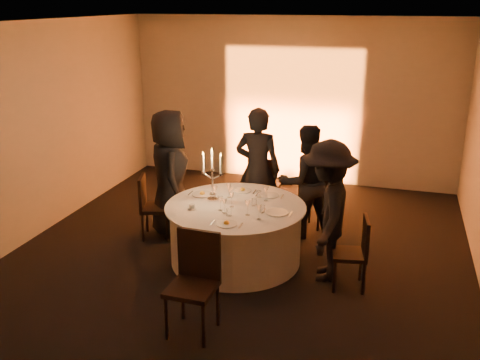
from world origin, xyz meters
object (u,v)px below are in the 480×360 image
(guest_right, at_px, (327,211))
(guest_back_left, at_px, (258,169))
(chair_left, at_px, (150,203))
(coffee_cup, at_px, (192,207))
(candelabra, at_px, (212,182))
(chair_right, at_px, (356,249))
(chair_front, at_px, (195,276))
(chair_back_left, at_px, (263,184))
(guest_left, at_px, (170,173))
(banquet_table, at_px, (236,233))
(chair_back_right, at_px, (327,197))
(guest_back_right, at_px, (305,181))

(guest_right, bearing_deg, guest_back_left, -140.39)
(chair_left, height_order, guest_back_left, guest_back_left)
(coffee_cup, height_order, candelabra, candelabra)
(chair_right, distance_m, chair_front, 1.99)
(chair_back_left, xyz_separation_m, chair_right, (1.57, -1.78, -0.06))
(chair_front, xyz_separation_m, guest_right, (1.12, 1.48, 0.27))
(chair_back_left, height_order, coffee_cup, chair_back_left)
(chair_back_left, bearing_deg, coffee_cup, 76.15)
(chair_left, bearing_deg, candelabra, -120.60)
(guest_back_left, bearing_deg, chair_right, 138.90)
(chair_back_left, bearing_deg, chair_right, 132.13)
(chair_back_left, xyz_separation_m, guest_right, (1.19, -1.62, 0.31))
(chair_front, bearing_deg, guest_left, 121.14)
(chair_front, relative_size, guest_right, 0.61)
(banquet_table, bearing_deg, guest_back_left, 90.24)
(chair_back_right, xyz_separation_m, candelabra, (-1.32, -1.30, 0.53))
(chair_back_left, height_order, guest_right, guest_right)
(guest_back_left, bearing_deg, guest_left, 24.60)
(coffee_cup, bearing_deg, guest_right, 5.97)
(guest_left, xyz_separation_m, guest_back_left, (1.15, 0.52, 0.00))
(guest_back_left, bearing_deg, guest_back_right, 176.71)
(chair_back_left, xyz_separation_m, guest_back_left, (0.02, -0.41, 0.36))
(chair_front, height_order, guest_left, guest_left)
(chair_right, distance_m, guest_right, 0.55)
(banquet_table, height_order, guest_right, guest_right)
(chair_left, distance_m, candelabra, 1.18)
(chair_back_right, xyz_separation_m, guest_back_left, (-0.98, -0.30, 0.43))
(chair_right, distance_m, guest_back_left, 2.11)
(chair_right, bearing_deg, chair_back_right, -171.34)
(chair_right, relative_size, candelabra, 1.25)
(chair_front, distance_m, guest_right, 1.87)
(guest_left, bearing_deg, chair_right, -134.29)
(chair_back_right, height_order, guest_left, guest_left)
(chair_left, distance_m, chair_back_left, 1.78)
(chair_front, relative_size, guest_left, 0.58)
(chair_left, relative_size, chair_back_right, 1.06)
(chair_back_left, distance_m, chair_back_right, 1.01)
(guest_back_left, bearing_deg, chair_front, 91.54)
(chair_back_right, distance_m, guest_left, 2.33)
(coffee_cup, bearing_deg, chair_back_left, 75.46)
(coffee_cup, bearing_deg, chair_front, -67.45)
(guest_back_right, relative_size, coffee_cup, 14.86)
(chair_right, height_order, guest_back_left, guest_back_left)
(chair_left, relative_size, coffee_cup, 8.34)
(chair_back_right, xyz_separation_m, guest_back_right, (-0.28, -0.34, 0.33))
(chair_back_right, bearing_deg, guest_back_left, -15.92)
(banquet_table, bearing_deg, chair_left, 165.19)
(chair_left, height_order, guest_back_right, guest_back_right)
(chair_right, height_order, guest_right, guest_right)
(chair_front, height_order, candelabra, candelabra)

